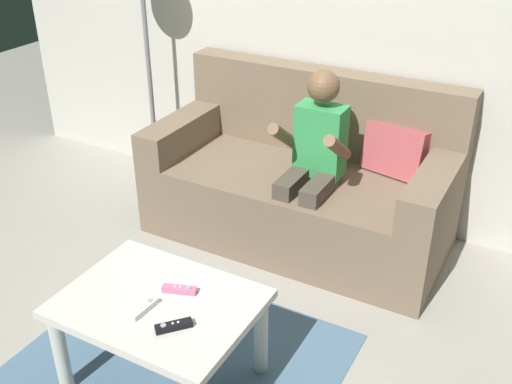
{
  "coord_description": "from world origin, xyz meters",
  "views": [
    {
      "loc": [
        1.28,
        -1.64,
        1.95
      ],
      "look_at": [
        0.1,
        0.51,
        0.61
      ],
      "focal_mm": 42.51,
      "sensor_mm": 36.0,
      "label": 1
    }
  ],
  "objects": [
    {
      "name": "game_remote_white_near_edge",
      "position": [
        0.02,
        -0.24,
        0.44
      ],
      "size": [
        0.04,
        0.14,
        0.03
      ],
      "color": "white",
      "rests_on": "coffee_table"
    },
    {
      "name": "person_seated_on_couch",
      "position": [
        0.17,
        0.99,
        0.59
      ],
      "size": [
        0.36,
        0.44,
        1.04
      ],
      "color": "#4C4238",
      "rests_on": "ground"
    },
    {
      "name": "area_rug",
      "position": [
        0.03,
        -0.16,
        0.0
      ],
      "size": [
        1.35,
        1.33,
        0.01
      ],
      "primitive_type": "cube",
      "color": "slate",
      "rests_on": "ground"
    },
    {
      "name": "couch",
      "position": [
        0.04,
        1.19,
        0.32
      ],
      "size": [
        1.69,
        0.8,
        0.93
      ],
      "color": "#75604C",
      "rests_on": "ground"
    },
    {
      "name": "game_remote_pink_center",
      "position": [
        0.07,
        -0.08,
        0.44
      ],
      "size": [
        0.14,
        0.08,
        0.03
      ],
      "color": "pink",
      "rests_on": "coffee_table"
    },
    {
      "name": "game_remote_black_far_corner",
      "position": [
        0.18,
        -0.27,
        0.44
      ],
      "size": [
        0.12,
        0.13,
        0.03
      ],
      "color": "black",
      "rests_on": "coffee_table"
    },
    {
      "name": "wall_back",
      "position": [
        0.0,
        1.57,
        1.25
      ],
      "size": [
        4.66,
        0.05,
        2.5
      ],
      "primitive_type": "cube",
      "color": "beige",
      "rests_on": "ground"
    },
    {
      "name": "ground_plane",
      "position": [
        0.0,
        0.0,
        0.0
      ],
      "size": [
        9.33,
        9.33,
        0.0
      ],
      "primitive_type": "plane",
      "color": "#9E998E"
    },
    {
      "name": "coffee_table",
      "position": [
        0.03,
        -0.16,
        0.35
      ],
      "size": [
        0.77,
        0.58,
        0.42
      ],
      "color": "beige",
      "rests_on": "ground"
    }
  ]
}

